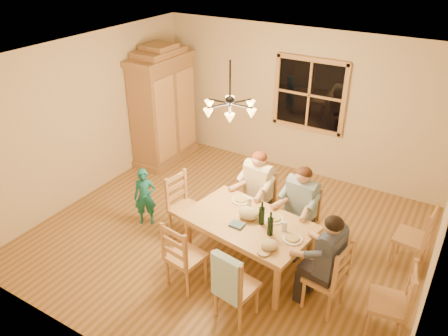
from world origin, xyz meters
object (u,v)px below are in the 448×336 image
Objects in this scene: chair_far_right at (298,231)px; chandelier at (230,107)px; chair_spare_front at (386,313)px; chair_near_right at (237,295)px; wine_bottle_a at (262,213)px; chair_end_left at (187,218)px; chair_far_left at (256,212)px; child at (145,197)px; dining_table at (248,227)px; wine_bottle_b at (270,224)px; adult_plaid_man at (301,199)px; armoire at (163,109)px; chair_spare_back at (409,247)px; chair_end_right at (324,287)px; adult_slate_man at (329,252)px; chair_near_left at (186,265)px; adult_woman at (258,182)px.

chandelier is at bearing 22.55° from chair_far_right.
chair_far_right and chair_spare_front have the same top height.
wine_bottle_a reaches higher than chair_near_right.
chair_near_right is 1.00× the size of chair_end_left.
chandelier is 1.83m from chair_far_left.
chair_near_right is at bearing -57.37° from child.
wine_bottle_b is (0.36, -0.12, 0.27)m from dining_table.
chair_end_left is at bearing -151.65° from chandelier.
chair_far_left is at bearing 0.00° from adult_plaid_man.
chair_far_left is 1.00× the size of chair_end_left.
child is (-1.87, 0.10, -0.18)m from dining_table.
armoire is 3.66m from dining_table.
adult_plaid_man is (0.43, 0.73, 0.19)m from dining_table.
wine_bottle_a is (3.16, -2.04, -0.13)m from armoire.
wine_bottle_b is 2.08m from chair_spare_back.
chair_end_right is at bearing -11.89° from wine_bottle_a.
chair_far_right is 1.56m from chair_near_right.
armoire is 3.76m from wine_bottle_a.
adult_slate_man reaches higher than wine_bottle_b.
child is (-3.00, 0.26, 0.17)m from chair_end_right.
chair_end_right is 1.17m from wine_bottle_a.
adult_plaid_man is (1.57, 0.56, 0.54)m from chair_end_left.
adult_slate_man is 2.65× the size of wine_bottle_b.
chair_end_right is (1.66, 0.54, 0.00)m from chair_near_left.
chandelier is 0.33× the size of armoire.
chair_spare_front reaches higher than dining_table.
child is at bearing 93.36° from chair_end_right.
armoire is 4.45m from chair_near_right.
chandelier is 0.78× the size of chair_near_right.
chair_spare_front is at bearing -84.13° from adult_slate_man.
wine_bottle_b is 1.64m from chair_spare_front.
chair_near_left is at bearing 92.41° from chair_spare_front.
child is (1.13, -1.98, -0.58)m from armoire.
adult_woman reaches higher than chair_spare_front.
chandelier is at bearing 140.38° from dining_table.
adult_plaid_man reaches higher than chair_far_right.
adult_woman reaches higher than chair_near_right.
chair_near_left and chair_spare_back have the same top height.
chair_spare_front is at bearing 162.98° from adult_woman.
wine_bottle_a is 0.25m from wine_bottle_b.
chair_end_right is 1.13× the size of adult_woman.
armoire reaches higher than chair_far_right.
chair_near_left is at bearing -87.68° from chandelier.
chair_far_left is at bearing 52.56° from chandelier.
chair_near_left is at bearing 116.57° from adult_slate_man.
adult_slate_man reaches higher than chair_far_left.
chair_far_right is 3.00× the size of wine_bottle_b.
chair_near_right is at bearing 0.00° from chair_near_left.
chair_near_right is at bearing -41.47° from armoire.
wine_bottle_a is (-0.27, -0.69, 0.62)m from chair_far_right.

